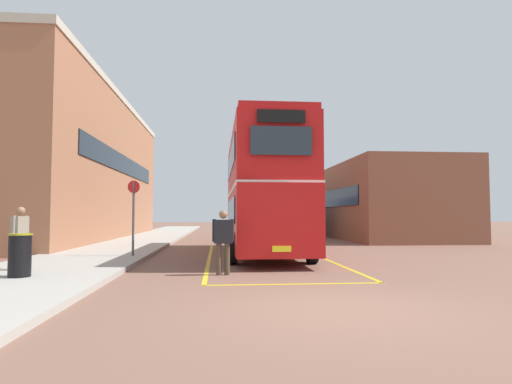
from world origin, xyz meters
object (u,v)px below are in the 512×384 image
object	(u,v)px
double_decker_bus	(262,190)
litter_bin	(20,255)
single_deck_bus	(276,214)
pedestrian_waiting_near	(19,233)
pedestrian_boarding	(223,237)
bus_stop_sign	(133,210)

from	to	relation	value
double_decker_bus	litter_bin	bearing A→B (deg)	-134.03
single_deck_bus	litter_bin	bearing A→B (deg)	-112.40
double_decker_bus	single_deck_bus	world-z (taller)	double_decker_bus
single_deck_bus	pedestrian_waiting_near	distance (m)	21.67
single_deck_bus	double_decker_bus	bearing A→B (deg)	-99.44
pedestrian_boarding	single_deck_bus	bearing A→B (deg)	78.77
double_decker_bus	bus_stop_sign	world-z (taller)	double_decker_bus
double_decker_bus	litter_bin	size ratio (longest dim) A/B	10.40
bus_stop_sign	pedestrian_waiting_near	bearing A→B (deg)	-120.81
double_decker_bus	pedestrian_boarding	size ratio (longest dim) A/B	6.12
pedestrian_waiting_near	bus_stop_sign	world-z (taller)	bus_stop_sign
pedestrian_boarding	litter_bin	world-z (taller)	pedestrian_boarding
double_decker_bus	bus_stop_sign	xyz separation A→B (m)	(-4.67, -1.48, -0.80)
pedestrian_boarding	bus_stop_sign	distance (m)	5.15
litter_bin	bus_stop_sign	world-z (taller)	bus_stop_sign
pedestrian_boarding	pedestrian_waiting_near	bearing A→B (deg)	175.56
pedestrian_waiting_near	litter_bin	distance (m)	1.52
pedestrian_waiting_near	bus_stop_sign	size ratio (longest dim) A/B	0.62
bus_stop_sign	pedestrian_boarding	bearing A→B (deg)	-52.40
double_decker_bus	pedestrian_waiting_near	bearing A→B (deg)	-143.22
litter_bin	pedestrian_waiting_near	bearing A→B (deg)	115.14
double_decker_bus	bus_stop_sign	distance (m)	4.96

